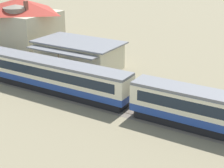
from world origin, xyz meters
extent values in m
cylinder|color=black|center=(-9.61, -1.71, 0.45)|extent=(0.90, 0.18, 0.90)
cylinder|color=black|center=(-9.61, -0.28, 0.45)|extent=(0.90, 0.18, 0.90)
cube|color=#234293|center=(-25.15, -1.00, 1.30)|extent=(21.81, 3.04, 0.80)
cube|color=beige|center=(-25.15, -1.00, 2.70)|extent=(21.81, 3.04, 1.99)
cube|color=#192330|center=(-25.15, -1.00, 2.80)|extent=(20.07, 3.08, 1.12)
cube|color=slate|center=(-25.15, -1.00, 3.84)|extent=(21.81, 2.86, 0.30)
cube|color=black|center=(-25.15, -1.00, 0.46)|extent=(20.94, 2.61, 0.88)
cylinder|color=black|center=(-17.95, -1.71, 0.45)|extent=(0.90, 0.18, 0.90)
cylinder|color=black|center=(-17.95, -0.28, 0.45)|extent=(0.90, 0.18, 0.90)
cylinder|color=black|center=(-32.35, -1.71, 0.45)|extent=(0.90, 0.18, 0.90)
cylinder|color=black|center=(-32.35, -0.28, 0.45)|extent=(0.90, 0.18, 0.90)
cube|color=#665B51|center=(-10.05, -1.00, 0.01)|extent=(136.68, 3.60, 0.01)
cube|color=#4C4238|center=(-10.05, -1.71, 0.02)|extent=(136.68, 0.12, 0.04)
cube|color=#4C4238|center=(-10.05, -0.28, 0.02)|extent=(136.68, 0.12, 0.04)
cube|color=beige|center=(-27.57, 8.12, 1.92)|extent=(11.87, 6.61, 3.85)
cube|color=slate|center=(-27.57, 8.12, 3.95)|extent=(12.82, 7.14, 0.20)
cube|color=slate|center=(-27.57, 4.02, 3.45)|extent=(11.40, 1.60, 0.16)
cylinder|color=brown|center=(-27.57, 3.42, 1.68)|extent=(0.14, 0.14, 3.37)
cube|color=#BCB293|center=(-44.44, 13.66, 3.06)|extent=(12.15, 9.93, 6.13)
pyramid|color=#9E2D23|center=(-44.44, 13.66, 7.31)|extent=(13.13, 10.73, 2.36)
cube|color=brown|center=(-41.03, 11.67, 7.43)|extent=(0.56, 0.56, 2.12)
cylinder|color=brown|center=(-41.22, 12.84, 2.01)|extent=(0.28, 0.28, 4.02)
cylinder|color=brown|center=(-44.72, 12.84, 2.01)|extent=(0.28, 0.28, 4.02)
cylinder|color=brown|center=(-41.22, 9.34, 2.01)|extent=(0.28, 0.28, 4.02)
cylinder|color=brown|center=(-44.72, 9.34, 2.01)|extent=(0.28, 0.28, 4.02)
cube|color=brown|center=(-42.97, 11.09, 4.10)|extent=(4.00, 4.00, 0.16)
cylinder|color=slate|center=(-42.97, 11.09, 5.75)|extent=(4.08, 4.08, 3.13)
cone|color=slate|center=(-42.97, 11.09, 7.56)|extent=(4.28, 4.28, 0.50)
camera|label=1|loc=(1.86, -31.22, 16.61)|focal=55.00mm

